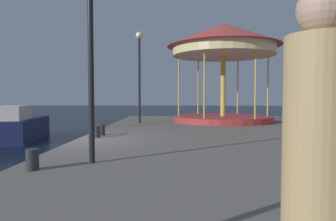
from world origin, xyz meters
name	(u,v)px	position (x,y,z in m)	size (l,w,h in m)	color
ground_plane	(77,164)	(0.00, 0.00, 0.00)	(120.00, 120.00, 0.00)	black
quay_dock	(274,152)	(6.37, 0.00, 0.40)	(12.75, 22.97, 0.80)	slate
motorboat_navy	(18,127)	(-4.58, 5.04, 0.68)	(2.48, 4.69, 1.75)	#19214C
carousel	(223,49)	(5.81, 7.04, 4.75)	(6.17, 6.17, 5.32)	#B23333
lamp_post_mid_promenade	(90,26)	(1.49, -3.45, 3.65)	(0.36, 0.36, 4.15)	black
lamp_post_far_end	(139,62)	(1.36, 5.74, 3.94)	(0.36, 0.36, 4.65)	black
bollard_north	(32,160)	(0.53, -4.09, 1.00)	(0.24, 0.24, 0.40)	#2D2D33
bollard_center	(102,130)	(0.59, 0.98, 1.00)	(0.24, 0.24, 0.40)	#2D2D33
bollard_south	(97,132)	(0.55, 0.44, 1.00)	(0.24, 0.24, 0.40)	#2D2D33
person_mid_promenade	(318,199)	(3.95, -8.25, 1.71)	(0.34, 0.34, 1.93)	tan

